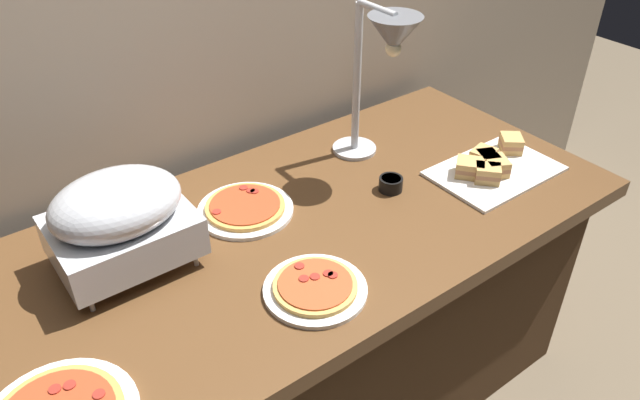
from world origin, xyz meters
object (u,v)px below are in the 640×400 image
Objects in this scene: chafing_dish at (119,218)px; pizza_plate_raised_stand at (315,288)px; pizza_plate_front at (245,208)px; sauce_cup_near at (391,183)px; sandwich_platter at (491,165)px; heat_lamp at (386,50)px.

chafing_dish is 0.49m from pizza_plate_raised_stand.
sauce_cup_near is at bearing -21.92° from pizza_plate_front.
sandwich_platter is (0.71, -0.27, 0.01)m from pizza_plate_front.
sandwich_platter is at bearing -13.47° from chafing_dish.
sandwich_platter is 0.33m from sauce_cup_near.
heat_lamp reaches higher than pizza_plate_raised_stand.
chafing_dish is at bearing 131.10° from pizza_plate_raised_stand.
pizza_plate_raised_stand is (-0.49, -0.33, -0.36)m from heat_lamp.
pizza_plate_front is 1.08× the size of pizza_plate_raised_stand.
pizza_plate_raised_stand is at bearing -95.08° from pizza_plate_front.
sauce_cup_near is (0.74, -0.14, -0.12)m from chafing_dish.
sauce_cup_near reaches higher than pizza_plate_raised_stand.
heat_lamp is at bearing 137.76° from sandwich_platter.
sandwich_platter is at bearing -42.24° from heat_lamp.
sauce_cup_near is at bearing 26.34° from pizza_plate_raised_stand.
chafing_dish is 0.76m from sauce_cup_near.
pizza_plate_raised_stand is 0.48m from sauce_cup_near.
pizza_plate_raised_stand is (-0.03, -0.37, -0.00)m from pizza_plate_front.
pizza_plate_front is at bearing 84.92° from pizza_plate_raised_stand.
sauce_cup_near is (-0.06, -0.12, -0.35)m from heat_lamp.
heat_lamp is 1.27× the size of sandwich_platter.
heat_lamp reaches higher than sauce_cup_near.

